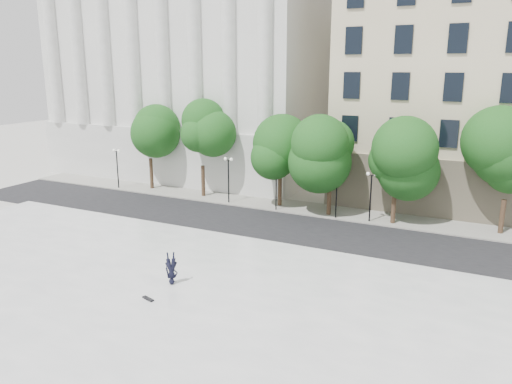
{
  "coord_description": "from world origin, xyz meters",
  "views": [
    {
      "loc": [
        15.54,
        -15.98,
        12.31
      ],
      "look_at": [
        2.84,
        10.0,
        4.97
      ],
      "focal_mm": 35.0,
      "sensor_mm": 36.0,
      "label": 1
    }
  ],
  "objects_px": {
    "person_lying": "(172,280)",
    "skateboard": "(148,299)",
    "traffic_light_east": "(337,174)",
    "traffic_light_west": "(276,170)"
  },
  "relations": [
    {
      "from": "person_lying",
      "to": "skateboard",
      "type": "height_order",
      "value": "person_lying"
    },
    {
      "from": "traffic_light_west",
      "to": "skateboard",
      "type": "relative_size",
      "value": 5.28
    },
    {
      "from": "person_lying",
      "to": "skateboard",
      "type": "bearing_deg",
      "value": -126.19
    },
    {
      "from": "person_lying",
      "to": "skateboard",
      "type": "distance_m",
      "value": 2.16
    },
    {
      "from": "traffic_light_east",
      "to": "traffic_light_west",
      "type": "bearing_deg",
      "value": 180.0
    },
    {
      "from": "traffic_light_east",
      "to": "person_lying",
      "type": "height_order",
      "value": "traffic_light_east"
    },
    {
      "from": "traffic_light_east",
      "to": "person_lying",
      "type": "bearing_deg",
      "value": -103.61
    },
    {
      "from": "traffic_light_east",
      "to": "person_lying",
      "type": "xyz_separation_m",
      "value": [
        -4.16,
        -17.17,
        -3.07
      ]
    },
    {
      "from": "traffic_light_east",
      "to": "person_lying",
      "type": "relative_size",
      "value": 2.31
    },
    {
      "from": "traffic_light_west",
      "to": "skateboard",
      "type": "height_order",
      "value": "traffic_light_west"
    }
  ]
}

